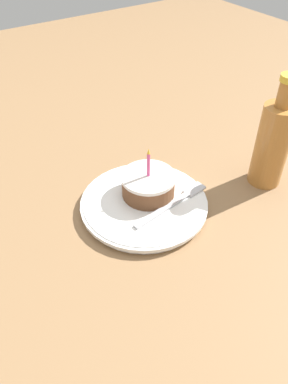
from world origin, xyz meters
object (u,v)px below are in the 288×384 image
plate (144,204)px  fork (175,202)px  cake_slice (148,185)px  bottle (273,143)px

plate → fork: 0.06m
plate → cake_slice: size_ratio=2.32×
fork → bottle: 0.23m
fork → plate: bearing=141.6°
cake_slice → fork: cake_slice is taller
cake_slice → fork: 0.06m
plate → cake_slice: 0.04m
plate → fork: size_ratio=1.38×
plate → bottle: (0.26, -0.07, 0.09)m
cake_slice → fork: bearing=-60.7°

